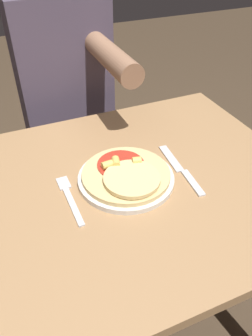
{
  "coord_description": "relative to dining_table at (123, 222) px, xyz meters",
  "views": [
    {
      "loc": [
        -0.23,
        -0.57,
        1.28
      ],
      "look_at": [
        0.01,
        0.01,
        0.78
      ],
      "focal_mm": 35.0,
      "sensor_mm": 36.0,
      "label": 1
    }
  ],
  "objects": [
    {
      "name": "knife",
      "position": [
        0.16,
        -0.01,
        0.14
      ],
      "size": [
        0.03,
        0.22,
        0.0
      ],
      "color": "silver",
      "rests_on": "dining_table"
    },
    {
      "name": "person_diner",
      "position": [
        0.01,
        0.57,
        0.14
      ],
      "size": [
        0.32,
        0.52,
        1.27
      ],
      "color": "#2D2D38",
      "rests_on": "ground_plane"
    },
    {
      "name": "fork",
      "position": [
        -0.13,
        0.01,
        0.14
      ],
      "size": [
        0.03,
        0.18,
        0.0
      ],
      "color": "silver",
      "rests_on": "dining_table"
    },
    {
      "name": "pizza",
      "position": [
        0.01,
        0.0,
        0.16
      ],
      "size": [
        0.22,
        0.22,
        0.04
      ],
      "color": "#DBBC7A",
      "rests_on": "plate"
    },
    {
      "name": "dining_table",
      "position": [
        0.0,
        0.0,
        0.0
      ],
      "size": [
        0.93,
        0.72,
        0.74
      ],
      "color": "#9E754C",
      "rests_on": "ground_plane"
    },
    {
      "name": "plate",
      "position": [
        0.01,
        0.01,
        0.15
      ],
      "size": [
        0.24,
        0.24,
        0.01
      ],
      "color": "silver",
      "rests_on": "dining_table"
    },
    {
      "name": "ground_plane",
      "position": [
        0.0,
        0.0,
        -0.6
      ],
      "size": [
        8.0,
        8.0,
        0.0
      ],
      "primitive_type": "plane",
      "color": "#423323"
    }
  ]
}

